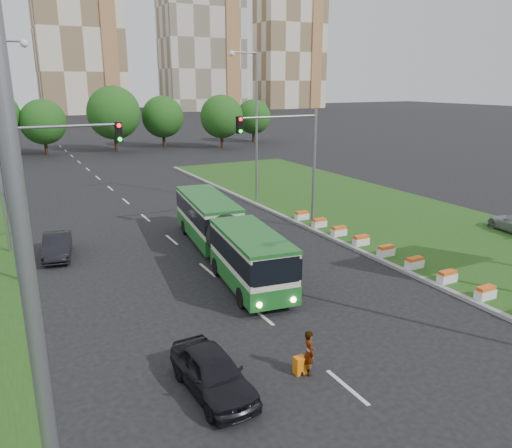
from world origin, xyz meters
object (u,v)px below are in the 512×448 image
shopping_trolley (300,365)px  car_left_far (57,246)px  car_left_near (213,373)px  pedestrian (309,352)px  traffic_mast_median (294,152)px  traffic_mast_left (42,174)px  articulated_bus (223,234)px

shopping_trolley → car_left_far: bearing=109.5°
car_left_near → pedestrian: pedestrian is taller
shopping_trolley → traffic_mast_median: bearing=59.1°
car_left_near → pedestrian: bearing=-11.7°
traffic_mast_left → articulated_bus: traffic_mast_left is taller
car_left_near → car_left_far: (-2.79, 16.11, -0.03)m
pedestrian → shopping_trolley: size_ratio=2.55×
articulated_bus → pedestrian: 11.94m
shopping_trolley → pedestrian: bearing=-24.9°
shopping_trolley → car_left_near: bearing=172.2°
traffic_mast_median → car_left_far: size_ratio=1.94×
traffic_mast_left → articulated_bus: 9.77m
shopping_trolley → traffic_mast_left: bearing=115.3°
car_left_near → traffic_mast_left: bearing=102.1°
articulated_bus → shopping_trolley: (-2.35, -11.61, -1.21)m
traffic_mast_median → pedestrian: bearing=-119.9°
traffic_mast_left → pedestrian: 15.93m
traffic_mast_left → car_left_far: (0.58, 2.95, -4.67)m
traffic_mast_median → pedestrian: traffic_mast_median is taller
articulated_bus → car_left_near: (-5.40, -11.19, -0.82)m
articulated_bus → car_left_near: size_ratio=3.65×
car_left_far → shopping_trolley: bearing=-60.8°
traffic_mast_median → car_left_far: bearing=172.4°
traffic_mast_left → shopping_trolley: (6.42, -13.59, -5.04)m
traffic_mast_left → car_left_far: 5.55m
traffic_mast_median → car_left_near: bearing=-129.8°
traffic_mast_median → car_left_near: 19.01m
traffic_mast_left → articulated_bus: (8.77, -1.98, -3.83)m
car_left_far → car_left_near: bearing=-70.4°
shopping_trolley → articulated_bus: bearing=78.6°
traffic_mast_median → shopping_trolley: 17.74m
traffic_mast_left → shopping_trolley: bearing=-64.7°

